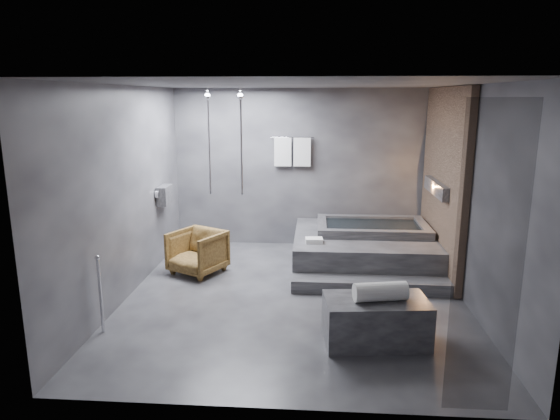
{
  "coord_description": "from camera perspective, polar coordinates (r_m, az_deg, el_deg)",
  "views": [
    {
      "loc": [
        0.27,
        -6.33,
        2.66
      ],
      "look_at": [
        -0.22,
        0.3,
        1.14
      ],
      "focal_mm": 32.0,
      "sensor_mm": 36.0,
      "label": 1
    }
  ],
  "objects": [
    {
      "name": "room",
      "position": [
        6.64,
        5.24,
        4.82
      ],
      "size": [
        5.0,
        5.04,
        2.82
      ],
      "color": "#28282A",
      "rests_on": "ground"
    },
    {
      "name": "driftwood_chair",
      "position": [
        7.75,
        -9.42,
        -4.74
      ],
      "size": [
        0.97,
        0.98,
        0.66
      ],
      "primitive_type": "imported",
      "rotation": [
        0.0,
        0.0,
        -0.49
      ],
      "color": "#3F290F",
      "rests_on": "ground"
    },
    {
      "name": "rolled_towel",
      "position": [
        5.53,
        11.4,
        -9.14
      ],
      "size": [
        0.6,
        0.32,
        0.21
      ],
      "primitive_type": "cylinder",
      "rotation": [
        0.0,
        1.57,
        0.2
      ],
      "color": "white",
      "rests_on": "concrete_bench"
    },
    {
      "name": "concrete_bench",
      "position": [
        5.7,
        10.9,
        -12.32
      ],
      "size": [
        1.18,
        0.73,
        0.5
      ],
      "primitive_type": "cube",
      "rotation": [
        0.0,
        0.0,
        0.11
      ],
      "color": "#2E2E30",
      "rests_on": "ground"
    },
    {
      "name": "tub_deck",
      "position": [
        8.18,
        9.49,
        -4.4
      ],
      "size": [
        2.2,
        2.0,
        0.5
      ],
      "primitive_type": "cube",
      "color": "#2D2D2F",
      "rests_on": "ground"
    },
    {
      "name": "tub_step",
      "position": [
        7.13,
        10.29,
        -8.45
      ],
      "size": [
        2.2,
        0.36,
        0.18
      ],
      "primitive_type": "cube",
      "color": "#2D2D2F",
      "rests_on": "ground"
    },
    {
      "name": "deck_towel",
      "position": [
        7.55,
        3.91,
        -3.47
      ],
      "size": [
        0.27,
        0.2,
        0.07
      ],
      "primitive_type": "cube",
      "rotation": [
        0.0,
        0.0,
        0.07
      ],
      "color": "white",
      "rests_on": "tub_deck"
    }
  ]
}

